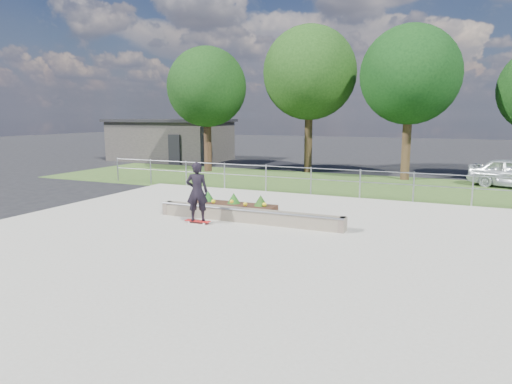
# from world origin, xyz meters

# --- Properties ---
(ground) EXTENTS (120.00, 120.00, 0.00)m
(ground) POSITION_xyz_m (0.00, 0.00, 0.00)
(ground) COLOR black
(ground) RESTS_ON ground
(grass_verge) EXTENTS (30.00, 8.00, 0.02)m
(grass_verge) POSITION_xyz_m (0.00, 11.00, 0.01)
(grass_verge) COLOR #324D1F
(grass_verge) RESTS_ON ground
(concrete_slab) EXTENTS (15.00, 15.00, 0.06)m
(concrete_slab) POSITION_xyz_m (0.00, 0.00, 0.03)
(concrete_slab) COLOR #9A9788
(concrete_slab) RESTS_ON ground
(fence) EXTENTS (20.06, 0.06, 1.20)m
(fence) POSITION_xyz_m (0.00, 7.50, 0.77)
(fence) COLOR #919399
(fence) RESTS_ON ground
(building) EXTENTS (8.40, 5.40, 3.00)m
(building) POSITION_xyz_m (-14.00, 18.00, 1.51)
(building) COLOR #302D2B
(building) RESTS_ON ground
(tree_far_left) EXTENTS (4.55, 4.55, 7.15)m
(tree_far_left) POSITION_xyz_m (-8.00, 13.00, 4.85)
(tree_far_left) COLOR #301D13
(tree_far_left) RESTS_ON ground
(tree_mid_left) EXTENTS (5.25, 5.25, 8.25)m
(tree_mid_left) POSITION_xyz_m (-2.50, 15.00, 5.61)
(tree_mid_left) COLOR black
(tree_mid_left) RESTS_ON ground
(tree_mid_right) EXTENTS (4.90, 4.90, 7.70)m
(tree_mid_right) POSITION_xyz_m (3.00, 14.00, 5.23)
(tree_mid_right) COLOR #352415
(tree_mid_right) RESTS_ON ground
(grind_ledge) EXTENTS (6.00, 0.44, 0.43)m
(grind_ledge) POSITION_xyz_m (-0.29, 2.00, 0.26)
(grind_ledge) COLOR #675C4C
(grind_ledge) RESTS_ON concrete_slab
(planter_bed) EXTENTS (3.00, 1.20, 0.61)m
(planter_bed) POSITION_xyz_m (-1.46, 3.15, 0.24)
(planter_bed) COLOR black
(planter_bed) RESTS_ON concrete_slab
(skateboarder) EXTENTS (0.80, 0.64, 1.86)m
(skateboarder) POSITION_xyz_m (-1.61, 1.24, 1.02)
(skateboarder) COLOR silver
(skateboarder) RESTS_ON concrete_slab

